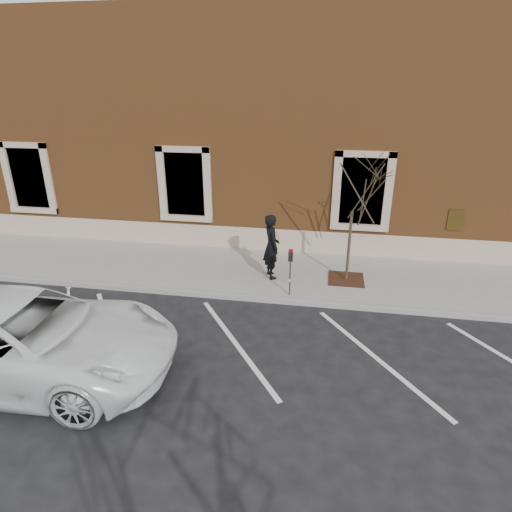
% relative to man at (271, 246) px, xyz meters
% --- Properties ---
extents(ground, '(120.00, 120.00, 0.00)m').
position_rel_man_xyz_m(ground, '(-0.34, -1.32, -1.14)').
color(ground, '#28282B').
rests_on(ground, ground).
extents(sidewalk_near, '(40.00, 3.50, 0.15)m').
position_rel_man_xyz_m(sidewalk_near, '(-0.34, 0.43, -1.06)').
color(sidewalk_near, '#AEABA3').
rests_on(sidewalk_near, ground).
extents(curb_near, '(40.00, 0.12, 0.15)m').
position_rel_man_xyz_m(curb_near, '(-0.34, -1.37, -1.06)').
color(curb_near, '#9E9E99').
rests_on(curb_near, ground).
extents(parking_stripes, '(28.00, 4.40, 0.01)m').
position_rel_man_xyz_m(parking_stripes, '(-0.34, -3.52, -1.14)').
color(parking_stripes, silver).
rests_on(parking_stripes, ground).
extents(building_civic, '(40.00, 8.62, 8.00)m').
position_rel_man_xyz_m(building_civic, '(-0.34, 6.42, 2.86)').
color(building_civic, brown).
rests_on(building_civic, ground).
extents(man, '(0.74, 0.85, 1.98)m').
position_rel_man_xyz_m(man, '(0.00, 0.00, 0.00)').
color(man, black).
rests_on(man, sidewalk_near).
extents(parking_meter, '(0.12, 0.10, 1.37)m').
position_rel_man_xyz_m(parking_meter, '(0.68, -1.13, -0.04)').
color(parking_meter, '#595B60').
rests_on(parking_meter, sidewalk_near).
extents(tree_grate, '(1.06, 1.06, 0.03)m').
position_rel_man_xyz_m(tree_grate, '(2.27, 0.18, -0.98)').
color(tree_grate, '#482917').
rests_on(tree_grate, sidewalk_near).
extents(sapling, '(2.33, 2.33, 3.88)m').
position_rel_man_xyz_m(sapling, '(2.27, 0.18, 1.72)').
color(sapling, '#3D3525').
rests_on(sapling, sidewalk_near).
extents(white_truck, '(6.44, 3.25, 1.75)m').
position_rel_man_xyz_m(white_truck, '(-4.41, -5.32, -0.27)').
color(white_truck, white).
rests_on(white_truck, ground).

